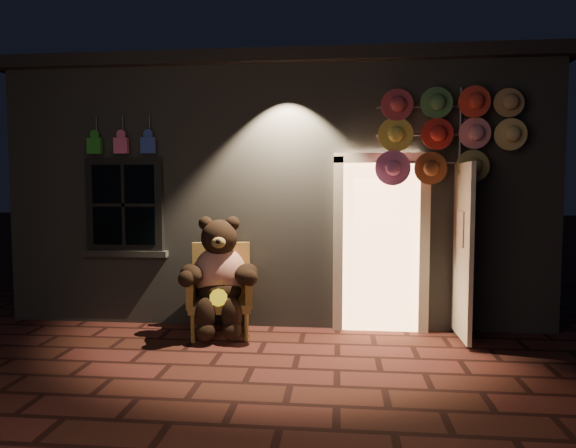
# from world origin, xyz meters

# --- Properties ---
(ground) EXTENTS (60.00, 60.00, 0.00)m
(ground) POSITION_xyz_m (0.00, 0.00, 0.00)
(ground) COLOR #52231F
(ground) RESTS_ON ground
(shop_building) EXTENTS (7.30, 5.95, 3.51)m
(shop_building) POSITION_xyz_m (0.00, 3.99, 1.74)
(shop_building) COLOR slate
(shop_building) RESTS_ON ground
(wicker_armchair) EXTENTS (0.85, 0.80, 1.09)m
(wicker_armchair) POSITION_xyz_m (-0.58, 1.15, 0.54)
(wicker_armchair) COLOR olive
(wicker_armchair) RESTS_ON ground
(teddy_bear) EXTENTS (1.00, 0.86, 1.40)m
(teddy_bear) POSITION_xyz_m (-0.57, 1.02, 0.73)
(teddy_bear) COLOR red
(teddy_bear) RESTS_ON ground
(hat_rack) EXTENTS (1.72, 0.22, 2.96)m
(hat_rack) POSITION_xyz_m (2.10, 1.28, 2.40)
(hat_rack) COLOR #59595E
(hat_rack) RESTS_ON ground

